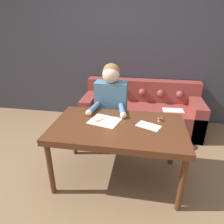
# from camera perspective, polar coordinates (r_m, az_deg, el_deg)

# --- Properties ---
(ground_plane) EXTENTS (16.00, 16.00, 0.00)m
(ground_plane) POSITION_cam_1_polar(r_m,az_deg,el_deg) (2.61, -1.38, -18.64)
(ground_plane) COLOR #846647
(wall_back) EXTENTS (8.00, 0.06, 2.60)m
(wall_back) POSITION_cam_1_polar(r_m,az_deg,el_deg) (3.77, 3.96, 16.99)
(wall_back) COLOR #383842
(wall_back) RESTS_ON ground_plane
(dining_table) EXTENTS (1.49, 0.87, 0.73)m
(dining_table) POSITION_cam_1_polar(r_m,az_deg,el_deg) (2.26, 1.77, -5.42)
(dining_table) COLOR #562D19
(dining_table) RESTS_ON ground_plane
(couch) EXTENTS (2.02, 0.82, 0.82)m
(couch) POSITION_cam_1_polar(r_m,az_deg,el_deg) (3.62, 8.27, -0.00)
(couch) COLOR brown
(couch) RESTS_ON ground_plane
(person) EXTENTS (0.51, 0.60, 1.29)m
(person) POSITION_cam_1_polar(r_m,az_deg,el_deg) (2.82, -0.25, 1.30)
(person) COLOR #33281E
(person) RESTS_ON ground_plane
(pattern_paper_main) EXTENTS (0.40, 0.36, 0.00)m
(pattern_paper_main) POSITION_cam_1_polar(r_m,az_deg,el_deg) (2.33, -2.14, -2.52)
(pattern_paper_main) COLOR beige
(pattern_paper_main) RESTS_ON dining_table
(pattern_paper_offcut) EXTENTS (0.30, 0.25, 0.00)m
(pattern_paper_offcut) POSITION_cam_1_polar(r_m,az_deg,el_deg) (2.25, 10.39, -3.92)
(pattern_paper_offcut) COLOR beige
(pattern_paper_offcut) RESTS_ON dining_table
(scissors) EXTENTS (0.20, 0.20, 0.01)m
(scissors) POSITION_cam_1_polar(r_m,az_deg,el_deg) (2.34, -3.20, -2.37)
(scissors) COLOR silver
(scissors) RESTS_ON dining_table
(thread_spool) EXTENTS (0.04, 0.04, 0.05)m
(thread_spool) POSITION_cam_1_polar(r_m,az_deg,el_deg) (2.38, 13.44, -2.05)
(thread_spool) COLOR red
(thread_spool) RESTS_ON dining_table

